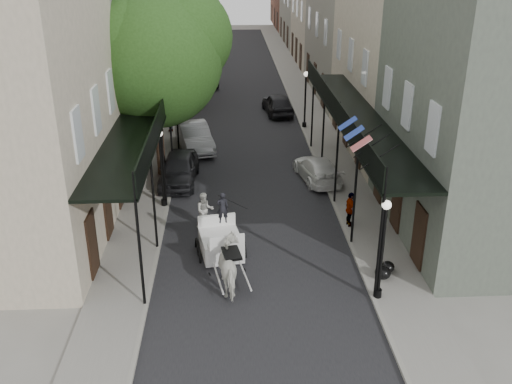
{
  "coord_description": "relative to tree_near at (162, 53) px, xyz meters",
  "views": [
    {
      "loc": [
        -1.01,
        -18.56,
        11.54
      ],
      "look_at": [
        0.14,
        3.95,
        1.6
      ],
      "focal_mm": 40.0,
      "sensor_mm": 36.0,
      "label": 1
    }
  ],
  "objects": [
    {
      "name": "ground",
      "position": [
        4.2,
        -10.18,
        -6.49
      ],
      "size": [
        140.0,
        140.0,
        0.0
      ],
      "primitive_type": "plane",
      "color": "gray",
      "rests_on": "ground"
    },
    {
      "name": "pedestrian_sidewalk_left",
      "position": [
        -0.58,
        7.3,
        -5.57
      ],
      "size": [
        1.13,
        0.81,
        1.59
      ],
      "primitive_type": "imported",
      "rotation": [
        0.0,
        0.0,
        3.37
      ],
      "color": "gray",
      "rests_on": "sidewalk_left"
    },
    {
      "name": "lamppost_left",
      "position": [
        0.1,
        -4.18,
        -4.44
      ],
      "size": [
        0.32,
        0.32,
        3.71
      ],
      "color": "black",
      "rests_on": "sidewalk_left"
    },
    {
      "name": "lamppost_right_far",
      "position": [
        8.3,
        7.82,
        -4.44
      ],
      "size": [
        0.32,
        0.32,
        3.71
      ],
      "color": "black",
      "rests_on": "sidewalk_right"
    },
    {
      "name": "road",
      "position": [
        4.2,
        9.82,
        -6.48
      ],
      "size": [
        8.0,
        90.0,
        0.01
      ],
      "primitive_type": "cube",
      "color": "black",
      "rests_on": "ground"
    },
    {
      "name": "trash_bags",
      "position": [
        8.88,
        -10.85,
        -6.13
      ],
      "size": [
        0.86,
        1.01,
        0.51
      ],
      "color": "black",
      "rests_on": "sidewalk_right"
    },
    {
      "name": "horse",
      "position": [
        3.24,
        -11.18,
        -5.58
      ],
      "size": [
        1.34,
        2.29,
        1.81
      ],
      "primitive_type": "imported",
      "rotation": [
        0.0,
        0.0,
        3.32
      ],
      "color": "silver",
      "rests_on": "ground"
    },
    {
      "name": "car_left_near",
      "position": [
        0.6,
        -1.18,
        -5.72
      ],
      "size": [
        2.03,
        4.62,
        1.55
      ],
      "primitive_type": "imported",
      "rotation": [
        0.0,
        0.0,
        -0.05
      ],
      "color": "black",
      "rests_on": "ground"
    },
    {
      "name": "car_left_mid",
      "position": [
        1.14,
        4.01,
        -5.7
      ],
      "size": [
        2.76,
        5.07,
        1.58
      ],
      "primitive_type": "imported",
      "rotation": [
        0.0,
        0.0,
        0.24
      ],
      "color": "#A6A6AB",
      "rests_on": "ground"
    },
    {
      "name": "tree_near",
      "position": [
        0.0,
        0.0,
        0.0
      ],
      "size": [
        7.31,
        6.8,
        9.63
      ],
      "color": "#382619",
      "rests_on": "sidewalk_left"
    },
    {
      "name": "carriage",
      "position": [
        2.73,
        -8.4,
        -5.31
      ],
      "size": [
        2.12,
        2.9,
        3.03
      ],
      "rotation": [
        0.0,
        0.0,
        0.18
      ],
      "color": "black",
      "rests_on": "ground"
    },
    {
      "name": "sidewalk_left",
      "position": [
        -0.8,
        9.82,
        -6.43
      ],
      "size": [
        2.2,
        90.0,
        0.12
      ],
      "primitive_type": "cube",
      "color": "gray",
      "rests_on": "ground"
    },
    {
      "name": "lamppost_right_near",
      "position": [
        8.3,
        -12.18,
        -4.44
      ],
      "size": [
        0.32,
        0.32,
        3.71
      ],
      "color": "black",
      "rests_on": "sidewalk_right"
    },
    {
      "name": "gallery_right",
      "position": [
        8.99,
        -3.2,
        -2.44
      ],
      "size": [
        2.2,
        18.05,
        4.88
      ],
      "color": "black",
      "rests_on": "sidewalk_right"
    },
    {
      "name": "building_row_right",
      "position": [
        12.8,
        19.82,
        -1.24
      ],
      "size": [
        5.0,
        80.0,
        10.5
      ],
      "primitive_type": "cube",
      "color": "gray",
      "rests_on": "ground"
    },
    {
      "name": "tree_far",
      "position": [
        -0.05,
        14.0,
        -0.65
      ],
      "size": [
        6.45,
        6.0,
        8.61
      ],
      "color": "#382619",
      "rests_on": "sidewalk_left"
    },
    {
      "name": "sidewalk_right",
      "position": [
        9.2,
        9.82,
        -6.43
      ],
      "size": [
        2.2,
        90.0,
        0.12
      ],
      "primitive_type": "cube",
      "color": "gray",
      "rests_on": "ground"
    },
    {
      "name": "car_left_far",
      "position": [
        0.94,
        20.38,
        -5.83
      ],
      "size": [
        3.58,
        5.15,
        1.31
      ],
      "primitive_type": "imported",
      "rotation": [
        0.0,
        0.0,
        0.33
      ],
      "color": "black",
      "rests_on": "ground"
    },
    {
      "name": "car_right_far",
      "position": [
        6.8,
        11.44,
        -5.74
      ],
      "size": [
        2.24,
        4.57,
        1.5
      ],
      "primitive_type": "imported",
      "rotation": [
        0.0,
        0.0,
        3.25
      ],
      "color": "black",
      "rests_on": "ground"
    },
    {
      "name": "gallery_left",
      "position": [
        -0.59,
        -3.2,
        -2.44
      ],
      "size": [
        2.2,
        18.05,
        4.88
      ],
      "color": "black",
      "rests_on": "sidewalk_left"
    },
    {
      "name": "building_row_left",
      "position": [
        -4.4,
        19.82,
        -1.24
      ],
      "size": [
        5.0,
        80.0,
        10.5
      ],
      "primitive_type": "cube",
      "color": "#C3B49C",
      "rests_on": "ground"
    },
    {
      "name": "pedestrian_walking",
      "position": [
        2.1,
        -6.29,
        -5.68
      ],
      "size": [
        0.89,
        0.75,
        1.61
      ],
      "primitive_type": "imported",
      "rotation": [
        0.0,
        0.0,
        0.19
      ],
      "color": "beige",
      "rests_on": "ground"
    },
    {
      "name": "car_right_near",
      "position": [
        7.8,
        -1.18,
        -5.87
      ],
      "size": [
        2.37,
        4.45,
        1.23
      ],
      "primitive_type": "imported",
      "rotation": [
        0.0,
        0.0,
        3.3
      ],
      "color": "white",
      "rests_on": "ground"
    },
    {
      "name": "pedestrian_sidewalk_right",
      "position": [
        8.4,
        -6.72,
        -5.58
      ],
      "size": [
        0.48,
        0.96,
        1.57
      ],
      "primitive_type": "imported",
      "rotation": [
        0.0,
        0.0,
        1.68
      ],
      "color": "gray",
      "rests_on": "sidewalk_right"
    }
  ]
}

